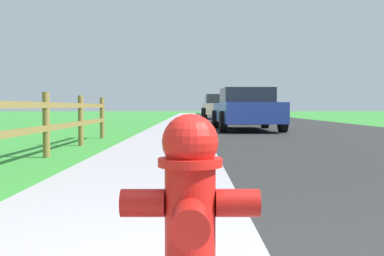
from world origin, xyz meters
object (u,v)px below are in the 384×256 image
parked_car_black (242,108)px  parked_car_beige (220,107)px  parked_suv_blue (248,109)px  fire_hydrant (192,202)px

parked_car_black → parked_car_beige: bearing=94.7°
parked_suv_blue → fire_hydrant: bearing=-97.4°
fire_hydrant → parked_car_black: parked_car_black is taller
parked_suv_blue → parked_car_beige: (-0.12, 15.38, 0.10)m
parked_suv_blue → parked_car_black: (0.54, 7.27, 0.01)m
fire_hydrant → parked_car_beige: bearing=86.7°
fire_hydrant → parked_car_beige: (1.72, 29.47, 0.42)m
parked_car_beige → parked_car_black: bearing=-85.3°
parked_car_black → parked_car_beige: size_ratio=1.06×
parked_suv_blue → parked_car_beige: bearing=90.5°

